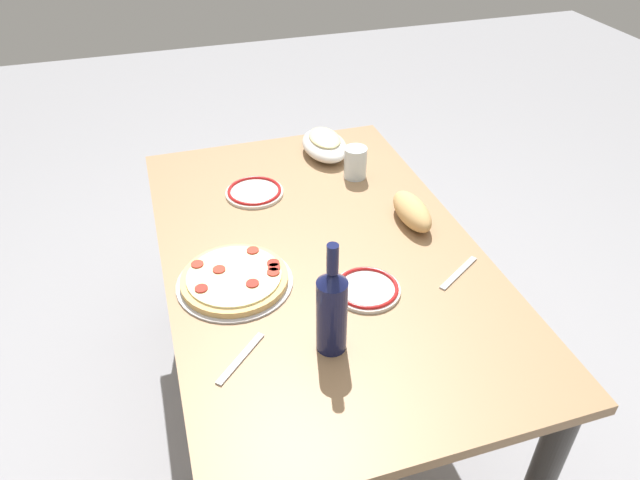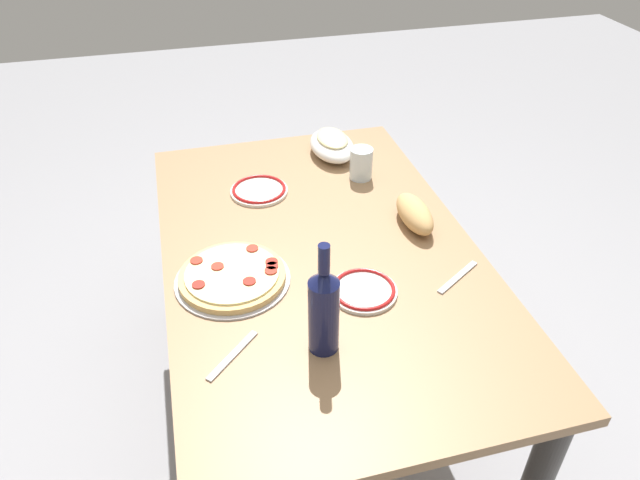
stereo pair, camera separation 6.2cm
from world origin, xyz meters
name	(u,v)px [view 1 (the left image)]	position (x,y,z in m)	size (l,w,h in m)	color
ground_plane	(320,406)	(0.00, 0.00, 0.00)	(8.00, 8.00, 0.00)	gray
dining_table	(320,278)	(0.00, 0.00, 0.60)	(1.40, 0.87, 0.70)	#93704C
pepperoni_pizza	(235,279)	(-0.08, 0.26, 0.72)	(0.30, 0.30, 0.03)	#B7B7BC
baked_pasta_dish	(325,144)	(0.53, -0.18, 0.75)	(0.24, 0.15, 0.08)	white
wine_bottle	(332,309)	(-0.36, 0.09, 0.82)	(0.07, 0.07, 0.29)	#141942
water_glass	(355,163)	(0.35, -0.23, 0.76)	(0.08, 0.08, 0.11)	silver
side_plate_near	(367,289)	(-0.21, -0.06, 0.71)	(0.17, 0.17, 0.02)	white
side_plate_far	(254,192)	(0.34, 0.12, 0.71)	(0.19, 0.19, 0.02)	white
bread_loaf	(412,211)	(0.05, -0.30, 0.74)	(0.20, 0.08, 0.08)	tan
fork_left	(459,273)	(-0.22, -0.32, 0.71)	(0.17, 0.02, 0.01)	#B7B7BC
fork_right	(241,358)	(-0.34, 0.29, 0.71)	(0.17, 0.02, 0.01)	#B7B7BC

